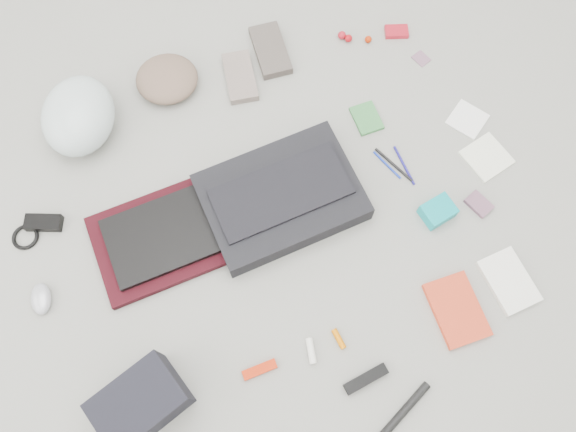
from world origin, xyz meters
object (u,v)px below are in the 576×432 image
object	(u,v)px
accordion_wallet	(438,211)
book_red	(457,310)
laptop	(161,236)
bike_helmet	(78,116)
camera_bag	(141,403)
messenger_bag	(281,197)

from	to	relation	value
accordion_wallet	book_red	bearing A→B (deg)	-115.07
laptop	accordion_wallet	world-z (taller)	laptop
bike_helmet	book_red	size ratio (longest dim) A/B	1.40
camera_bag	book_red	world-z (taller)	camera_bag
messenger_bag	laptop	distance (m)	0.39
messenger_bag	book_red	size ratio (longest dim) A/B	2.33
laptop	accordion_wallet	xyz separation A→B (m)	(0.82, -0.22, -0.01)
bike_helmet	camera_bag	distance (m)	0.91
book_red	accordion_wallet	world-z (taller)	accordion_wallet
book_red	bike_helmet	bearing A→B (deg)	133.63
messenger_bag	accordion_wallet	distance (m)	0.49
bike_helmet	book_red	bearing A→B (deg)	-24.52
laptop	book_red	bearing A→B (deg)	-36.81
bike_helmet	laptop	bearing A→B (deg)	-50.95
camera_bag	book_red	xyz separation A→B (m)	(0.92, -0.07, -0.06)
messenger_bag	laptop	size ratio (longest dim) A/B	1.47
messenger_bag	bike_helmet	bearing A→B (deg)	134.02
bike_helmet	accordion_wallet	distance (m)	1.17
laptop	bike_helmet	distance (m)	0.48
book_red	laptop	bearing A→B (deg)	147.22
laptop	camera_bag	xyz separation A→B (m)	(-0.18, -0.45, 0.03)
camera_bag	laptop	bearing A→B (deg)	50.56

